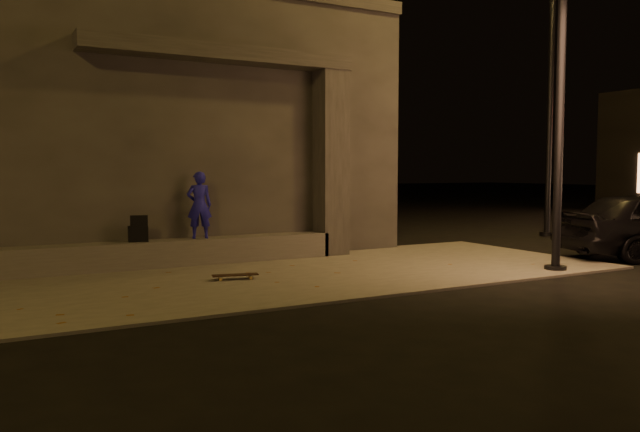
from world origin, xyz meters
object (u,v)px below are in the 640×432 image
backpack (138,233)px  street_lamp_0 (563,3)px  column (331,163)px  skateboarder (199,205)px  skateboard (235,275)px

backpack → street_lamp_0: size_ratio=0.06×
column → skateboarder: 2.79m
skateboarder → backpack: (-1.08, 0.00, -0.44)m
column → skateboard: (-2.73, -1.86, -1.74)m
skateboard → backpack: bearing=131.5°
skateboarder → column: bearing=-166.7°
skateboarder → skateboard: (-0.04, -1.86, -0.98)m
skateboarder → skateboard: bearing=102.1°
street_lamp_0 → column: bearing=123.8°
backpack → street_lamp_0: (6.13, -3.52, 3.79)m
column → street_lamp_0: (2.36, -3.52, 2.59)m
column → backpack: bearing=180.0°
column → skateboarder: size_ratio=3.02×
skateboarder → backpack: skateboarder is taller
backpack → skateboard: bearing=-52.2°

